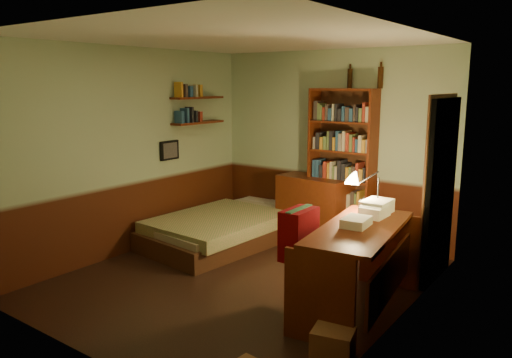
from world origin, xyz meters
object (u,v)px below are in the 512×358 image
Objects in this scene: bookshelf at (342,167)px; bed at (229,217)px; dresser at (314,208)px; cardboard_box_b at (333,343)px; mini_stereo at (327,172)px; office_chair at (317,259)px; desk at (358,269)px; desk_lamp at (378,183)px.

bed is at bearing -141.96° from bookshelf.
dresser reaches higher than cardboard_box_b.
bookshelf is at bearing 115.82° from cardboard_box_b.
dresser is at bearing -146.03° from mini_stereo.
bookshelf reaches higher than office_chair.
mini_stereo is 0.22× the size of office_chair.
cardboard_box_b is at bearing -85.14° from desk.
bed is at bearing 149.01° from desk_lamp.
cardboard_box_b is (0.30, -1.52, -1.02)m from desk_lamp.
bookshelf reaches higher than bed.
office_chair reaches higher than cardboard_box_b.
bed is 3.14m from cardboard_box_b.
desk_lamp is at bearing -46.63° from bookshelf.
bookshelf is (0.24, -0.04, 0.09)m from mini_stereo.
desk is at bearing -67.64° from mini_stereo.
bed is at bearing -132.80° from dresser.
office_chair reaches higher than dresser.
dresser is at bearing 47.80° from bed.
desk is 0.98m from desk_lamp.
bed is 2.31× the size of dresser.
desk_lamp is (1.00, -1.17, 0.09)m from bookshelf.
mini_stereo is 0.26m from bookshelf.
desk_lamp is (2.25, -0.29, 0.79)m from bed.
desk is 0.94m from cardboard_box_b.
bookshelf is 2.32m from office_chair.
dresser is 4.19× the size of mini_stereo.
office_chair is at bearing -77.28° from mini_stereo.
office_chair is (-0.29, -0.28, 0.12)m from desk.
bed is 3.90× the size of desk_lamp.
cardboard_box_b is (0.19, -0.87, -0.31)m from desk.
desk is at bearing -44.55° from dresser.
dresser is 1.87m from desk_lamp.
desk_lamp reaches higher than bed.
office_chair is (1.18, -2.03, 0.10)m from dresser.
desk is 1.45× the size of office_chair.
office_chair is (0.82, -2.11, -0.50)m from bookshelf.
desk is at bearing -104.23° from desk_lamp.
dresser is 0.70m from bookshelf.
desk is 0.42m from office_chair.
dresser is at bearing -163.80° from bookshelf.
desk is at bearing 102.46° from cardboard_box_b.
office_chair reaches higher than mini_stereo.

